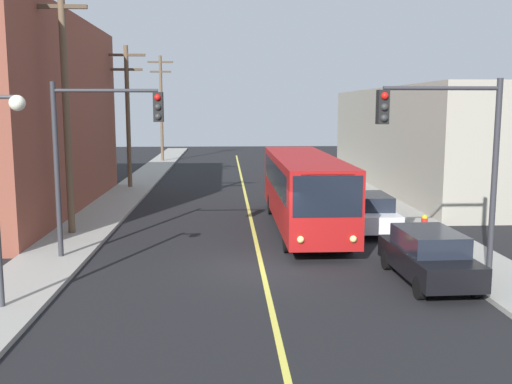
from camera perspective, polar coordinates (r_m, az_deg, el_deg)
ground_plane at (r=19.47m, az=0.57°, el=-7.42°), size 120.00×120.00×0.00m
sidewalk_left at (r=29.79m, az=-14.73°, el=-2.00°), size 2.50×90.00×0.15m
sidewalk_right at (r=30.36m, az=13.16°, el=-1.75°), size 2.50×90.00×0.15m
lane_stripe_center at (r=34.13m, az=-1.00°, el=-0.55°), size 0.16×60.00×0.01m
building_right_warehouse at (r=40.54m, az=19.81°, el=4.98°), size 12.00×24.67×6.49m
city_bus at (r=25.28m, az=4.69°, el=0.43°), size 2.58×12.16×3.20m
parked_car_black at (r=18.37m, az=16.64°, el=-6.02°), size 1.93×4.45×1.62m
parked_car_white at (r=25.21m, az=11.07°, el=-1.96°), size 1.87×4.43×1.62m
utility_pole_near at (r=24.68m, az=-18.30°, el=9.45°), size 2.40×0.28×10.56m
utility_pole_mid at (r=38.26m, az=-12.54°, el=7.94°), size 2.40×0.28×9.01m
utility_pole_far at (r=56.74m, az=-9.33°, el=8.62°), size 2.40×0.28×9.99m
traffic_signal_left_corner at (r=20.41m, az=-15.04°, el=5.30°), size 3.75×0.48×6.00m
traffic_signal_right_corner at (r=18.20m, az=18.29°, el=4.82°), size 3.75×0.48×6.00m
street_lamp_left at (r=15.93m, az=-23.78°, el=2.06°), size 0.98×0.40×5.50m
fire_hydrant at (r=24.41m, az=16.28°, el=-3.10°), size 0.44×0.26×0.84m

